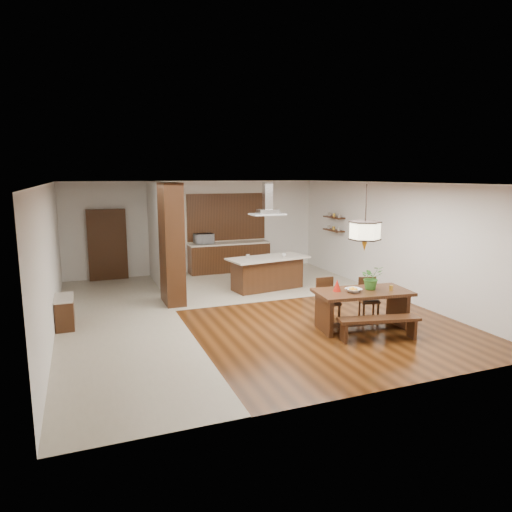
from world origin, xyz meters
name	(u,v)px	position (x,y,z in m)	size (l,w,h in m)	color
room_shell	(243,221)	(0.00, 0.00, 2.06)	(9.00, 9.04, 2.92)	#361B09
tile_hallway	(120,324)	(-2.75, 0.00, 0.01)	(2.50, 9.00, 0.01)	#B4AB96
tile_kitchen	(256,282)	(1.25, 2.50, 0.01)	(5.50, 4.00, 0.01)	#B4AB96
soffit_band	(243,184)	(0.00, 0.00, 2.88)	(8.00, 9.00, 0.02)	#3E1A0F
partition_pier	(172,244)	(-1.40, 1.20, 1.45)	(0.45, 1.00, 2.90)	black
partition_stub	(157,234)	(-1.40, 3.30, 1.45)	(0.18, 2.40, 2.90)	silver
hallway_console	(65,312)	(-3.81, 0.20, 0.32)	(0.37, 0.88, 0.63)	black
hallway_doorway	(107,245)	(-2.70, 4.40, 1.05)	(1.10, 0.20, 2.10)	black
rear_counter	(229,257)	(1.00, 4.20, 0.48)	(2.60, 0.62, 0.95)	black
kitchen_window	(226,217)	(1.00, 4.46, 1.75)	(2.60, 0.08, 1.50)	olive
shelf_lower	(334,230)	(3.87, 2.60, 1.40)	(0.26, 0.90, 0.04)	black
shelf_upper	(334,217)	(3.87, 2.60, 1.80)	(0.26, 0.90, 0.04)	black
dining_table	(362,301)	(1.80, -2.06, 0.58)	(1.99, 1.16, 0.79)	black
dining_bench	(378,329)	(1.72, -2.73, 0.22)	(1.55, 0.34, 0.44)	black
dining_chair_left	(329,300)	(1.39, -1.43, 0.46)	(0.41, 0.41, 0.93)	black
dining_chair_right	(369,298)	(2.33, -1.54, 0.44)	(0.39, 0.39, 0.88)	black
pendant_lantern	(366,218)	(1.80, -2.06, 2.25)	(0.64, 0.64, 1.31)	#FFF5C3
foliage_plant	(371,278)	(2.02, -2.02, 1.03)	(0.44, 0.38, 0.49)	#347125
fruit_bowl	(353,290)	(1.56, -2.09, 0.83)	(0.31, 0.31, 0.07)	beige
napkin_cone	(337,285)	(1.29, -1.92, 0.91)	(0.15, 0.15, 0.24)	#B6190D
gold_ornament	(391,288)	(2.35, -2.24, 0.84)	(0.07, 0.07, 0.10)	gold
kitchen_island	(267,273)	(1.26, 1.62, 0.46)	(2.29, 1.27, 0.89)	black
range_hood	(268,198)	(1.26, 1.62, 2.46)	(0.90, 0.55, 0.87)	silver
island_cup	(284,255)	(1.69, 1.50, 0.94)	(0.11, 0.11, 0.09)	silver
microwave	(204,239)	(0.17, 4.24, 1.11)	(0.57, 0.39, 0.32)	#B8BABF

